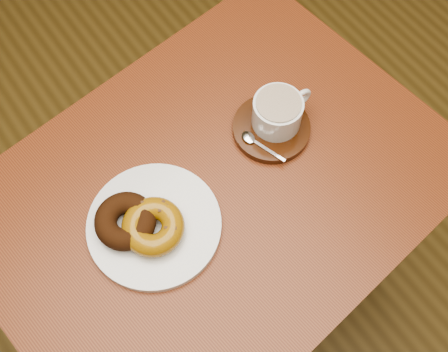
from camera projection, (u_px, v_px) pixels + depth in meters
cafe_table at (216, 213)px, 1.11m from camera, size 0.90×0.71×0.78m
donut_plate at (154, 225)px, 0.96m from camera, size 0.30×0.30×0.01m
donut_cinnamon at (125, 221)px, 0.93m from camera, size 0.13×0.13×0.04m
donut_caramel at (153, 227)px, 0.93m from camera, size 0.11×0.11×0.04m
saucer at (271, 128)px, 1.04m from camera, size 0.19×0.19×0.02m
coffee_cup at (278, 112)px, 1.01m from camera, size 0.12×0.09×0.06m
teaspoon at (252, 140)px, 1.02m from camera, size 0.04×0.09×0.01m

